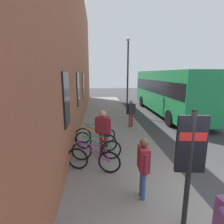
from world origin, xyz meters
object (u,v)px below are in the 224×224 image
object	(u,v)px
bicycle_under_window	(93,160)
street_lamp	(128,71)
transit_info_sign	(191,152)
pedestrian_by_facade	(103,128)
bicycle_far_end	(97,150)
city_bus	(168,90)
bicycle_end_of_row	(95,135)
bicycle_by_door	(96,141)
pedestrian_crossing_street	(131,111)
pedestrian_near_bus	(143,162)

from	to	relation	value
bicycle_under_window	street_lamp	world-z (taller)	street_lamp
transit_info_sign	pedestrian_by_facade	xyz separation A→B (m)	(3.43, 1.51, -0.55)
pedestrian_by_facade	street_lamp	world-z (taller)	street_lamp
bicycle_far_end	city_bus	distance (m)	9.53
bicycle_far_end	bicycle_end_of_row	size ratio (longest dim) A/B	1.00
bicycle_by_door	pedestrian_crossing_street	size ratio (longest dim) A/B	1.08
bicycle_end_of_row	transit_info_sign	xyz separation A→B (m)	(-4.52, -1.82, 1.21)
bicycle_by_door	bicycle_under_window	bearing A→B (deg)	177.68
bicycle_far_end	pedestrian_crossing_street	size ratio (longest dim) A/B	1.13
pedestrian_crossing_street	street_lamp	xyz separation A→B (m)	(3.31, -0.35, 2.29)
transit_info_sign	pedestrian_by_facade	world-z (taller)	transit_info_sign
pedestrian_near_bus	pedestrian_crossing_street	size ratio (longest dim) A/B	0.99
bicycle_under_window	pedestrian_crossing_street	distance (m)	5.11
city_bus	bicycle_end_of_row	bearing A→B (deg)	136.79
bicycle_far_end	bicycle_by_door	xyz separation A→B (m)	(0.84, 0.05, 0.00)
bicycle_end_of_row	transit_info_sign	distance (m)	5.02
city_bus	pedestrian_near_bus	xyz separation A→B (m)	(-9.67, 4.49, -0.85)
bicycle_under_window	street_lamp	distance (m)	8.78
bicycle_under_window	pedestrian_by_facade	size ratio (longest dim) A/B	1.00
bicycle_end_of_row	pedestrian_crossing_street	distance (m)	3.16
city_bus	pedestrian_crossing_street	size ratio (longest dim) A/B	6.70
bicycle_under_window	bicycle_by_door	world-z (taller)	same
bicycle_under_window	transit_info_sign	world-z (taller)	transit_info_sign
bicycle_under_window	city_bus	distance (m)	10.20
bicycle_far_end	street_lamp	distance (m)	8.08
bicycle_end_of_row	transit_info_sign	bearing A→B (deg)	-158.09
transit_info_sign	bicycle_under_window	bearing A→B (deg)	39.85
bicycle_by_door	street_lamp	size ratio (longest dim) A/B	0.31
bicycle_end_of_row	bicycle_far_end	bearing A→B (deg)	-177.42
transit_info_sign	pedestrian_by_facade	bearing A→B (deg)	23.75
city_bus	bicycle_far_end	bearing A→B (deg)	143.52
bicycle_far_end	transit_info_sign	size ratio (longest dim) A/B	0.74
bicycle_by_door	pedestrian_near_bus	xyz separation A→B (m)	(-2.93, -1.16, 0.56)
bicycle_far_end	bicycle_end_of_row	distance (m)	1.54
city_bus	street_lamp	distance (m)	3.62
street_lamp	bicycle_end_of_row	bearing A→B (deg)	157.23
pedestrian_near_bus	street_lamp	xyz separation A→B (m)	(9.28, -1.19, 2.29)
transit_info_sign	pedestrian_near_bus	distance (m)	1.27
bicycle_far_end	pedestrian_near_bus	world-z (taller)	pedestrian_near_bus
bicycle_far_end	transit_info_sign	bearing A→B (deg)	-149.60
bicycle_end_of_row	pedestrian_by_facade	size ratio (longest dim) A/B	1.03
pedestrian_near_bus	pedestrian_crossing_street	xyz separation A→B (m)	(5.98, -0.85, 0.01)
transit_info_sign	pedestrian_near_bus	world-z (taller)	transit_info_sign
pedestrian_crossing_street	bicycle_by_door	bearing A→B (deg)	146.62
bicycle_by_door	street_lamp	distance (m)	7.35
bicycle_under_window	transit_info_sign	size ratio (longest dim) A/B	0.71
city_bus	pedestrian_by_facade	world-z (taller)	city_bus
bicycle_by_door	bicycle_end_of_row	bearing A→B (deg)	1.65
bicycle_far_end	pedestrian_by_facade	xyz separation A→B (m)	(0.45, -0.24, 0.66)
pedestrian_near_bus	street_lamp	size ratio (longest dim) A/B	0.28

